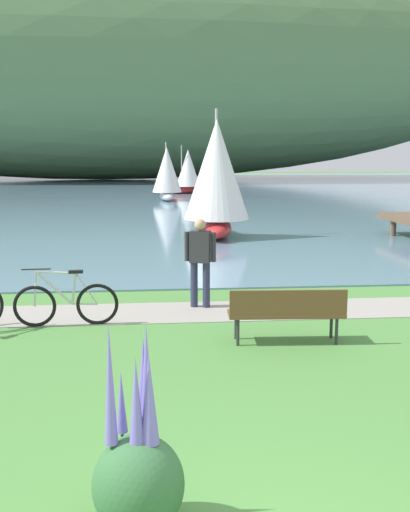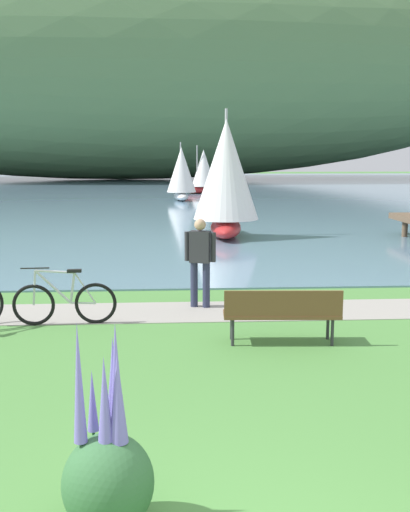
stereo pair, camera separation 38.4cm
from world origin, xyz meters
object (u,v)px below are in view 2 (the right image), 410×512
at_px(person_at_shoreline, 200,257).
at_px(sailboat_mid_bay, 181,173).
at_px(sailboat_toward_hillside, 226,177).
at_px(bicycle_leaning_near_bench, 65,302).
at_px(park_bench_near_camera, 282,311).
at_px(sailboat_nearest_to_shore, 203,171).

height_order(person_at_shoreline, sailboat_mid_bay, sailboat_mid_bay).
height_order(person_at_shoreline, sailboat_toward_hillside, sailboat_toward_hillside).
relative_size(bicycle_leaning_near_bench, person_at_shoreline, 1.04).
bearing_deg(park_bench_near_camera, bicycle_leaning_near_bench, 159.59).
height_order(park_bench_near_camera, person_at_shoreline, person_at_shoreline).
distance_m(park_bench_near_camera, bicycle_leaning_near_bench, 3.77).
bearing_deg(sailboat_mid_bay, bicycle_leaning_near_bench, -95.35).
xyz_separation_m(bicycle_leaning_near_bench, sailboat_toward_hillside, (3.79, 10.67, 1.73)).
bearing_deg(person_at_shoreline, sailboat_nearest_to_shore, 86.65).
relative_size(person_at_shoreline, sailboat_toward_hillside, 0.39).
bearing_deg(sailboat_toward_hillside, sailboat_mid_bay, 93.81).
xyz_separation_m(bicycle_leaning_near_bench, sailboat_mid_bay, (2.63, 28.08, 1.35)).
xyz_separation_m(sailboat_nearest_to_shore, sailboat_toward_hillside, (-0.60, -24.55, 0.43)).
bearing_deg(sailboat_mid_bay, person_at_shoreline, -90.50).
bearing_deg(sailboat_toward_hillside, park_bench_near_camera, -91.21).
bearing_deg(person_at_shoreline, sailboat_mid_bay, 89.50).
height_order(sailboat_nearest_to_shore, sailboat_mid_bay, sailboat_mid_bay).
height_order(sailboat_nearest_to_shore, sailboat_toward_hillside, sailboat_toward_hillside).
xyz_separation_m(bicycle_leaning_near_bench, sailboat_nearest_to_shore, (4.39, 35.22, 1.31)).
bearing_deg(park_bench_near_camera, sailboat_nearest_to_shore, 88.65).
bearing_deg(sailboat_toward_hillside, sailboat_nearest_to_shore, 88.59).
bearing_deg(park_bench_near_camera, sailboat_toward_hillside, 88.79).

